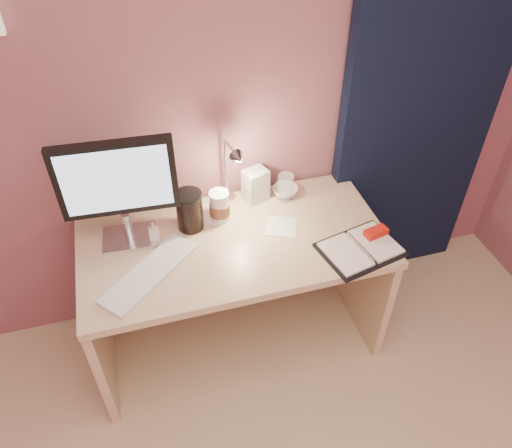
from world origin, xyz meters
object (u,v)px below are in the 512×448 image
object	(u,v)px
keyboard	(150,273)
bowl	(285,191)
desk_lamp	(227,172)
planner	(362,247)
clear_cup	(286,187)
dark_jar	(190,212)
monitor	(118,184)
desk	(231,263)
lotion_bottle	(154,232)
product_box	(255,185)
coffee_cup	(220,207)

from	to	relation	value
keyboard	bowl	distance (m)	0.82
bowl	desk_lamp	xyz separation A→B (m)	(-0.31, -0.04, 0.21)
planner	clear_cup	bearing A→B (deg)	103.23
keyboard	planner	bearing A→B (deg)	-47.62
dark_jar	desk_lamp	xyz separation A→B (m)	(0.20, 0.07, 0.14)
planner	clear_cup	distance (m)	0.50
monitor	keyboard	distance (m)	0.40
planner	bowl	size ratio (longest dim) A/B	3.01
bowl	keyboard	bearing A→B (deg)	-153.13
clear_cup	bowl	world-z (taller)	clear_cup
desk	planner	distance (m)	0.65
monitor	lotion_bottle	world-z (taller)	monitor
keyboard	dark_jar	distance (m)	0.35
desk	lotion_bottle	size ratio (longest dim) A/B	13.94
keyboard	product_box	xyz separation A→B (m)	(0.57, 0.38, 0.07)
monitor	planner	xyz separation A→B (m)	(0.99, -0.35, -0.30)
dark_jar	product_box	size ratio (longest dim) A/B	1.03
bowl	dark_jar	size ratio (longest dim) A/B	0.75
lotion_bottle	product_box	bearing A→B (deg)	17.90
keyboard	product_box	bearing A→B (deg)	-7.84
product_box	dark_jar	bearing A→B (deg)	179.39
keyboard	dark_jar	xyz separation A→B (m)	(0.22, 0.26, 0.08)
keyboard	coffee_cup	distance (m)	0.46
clear_cup	desk_lamp	distance (m)	0.33
keyboard	desk_lamp	distance (m)	0.58
desk	lotion_bottle	world-z (taller)	lotion_bottle
planner	bowl	distance (m)	0.52
desk	keyboard	distance (m)	0.49
desk	keyboard	bearing A→B (deg)	-155.00
dark_jar	desk_lamp	size ratio (longest dim) A/B	0.48
bowl	dark_jar	world-z (taller)	dark_jar
monitor	product_box	size ratio (longest dim) A/B	3.11
clear_cup	product_box	distance (m)	0.15
desk	dark_jar	world-z (taller)	dark_jar
clear_cup	desk_lamp	xyz separation A→B (m)	(-0.29, -0.01, 0.16)
desk	desk_lamp	size ratio (longest dim) A/B	3.86
dark_jar	clear_cup	bearing A→B (deg)	9.13
monitor	product_box	world-z (taller)	monitor
desk	clear_cup	world-z (taller)	clear_cup
planner	bowl	xyz separation A→B (m)	(-0.20, 0.48, 0.01)
monitor	bowl	xyz separation A→B (m)	(0.79, 0.12, -0.29)
coffee_cup	lotion_bottle	xyz separation A→B (m)	(-0.32, -0.07, -0.02)
dark_jar	planner	bearing A→B (deg)	-27.31
monitor	lotion_bottle	bearing A→B (deg)	-16.51
monitor	bowl	distance (m)	0.85
monitor	keyboard	bearing A→B (deg)	-72.76
coffee_cup	desk	bearing A→B (deg)	-74.42
monitor	desk_lamp	world-z (taller)	monitor
planner	lotion_bottle	size ratio (longest dim) A/B	3.90
lotion_bottle	product_box	distance (m)	0.55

